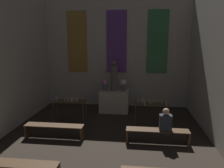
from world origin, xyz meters
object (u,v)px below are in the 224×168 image
person_seated (166,121)px  candle_rack_left (69,104)px  altar (114,101)px  candle_rack_right (152,107)px  pew_third_left (17,168)px  statue (114,77)px  pew_back_left (54,128)px  flower_vase_right (124,84)px  pew_back_right (157,133)px  flower_vase_left (105,84)px

person_seated → candle_rack_left: bearing=158.7°
altar → candle_rack_right: (1.50, -1.52, 0.27)m
candle_rack_left → pew_third_left: 3.53m
statue → pew_third_left: statue is taller
statue → pew_back_left: size_ratio=0.68×
flower_vase_right → pew_back_right: size_ratio=0.26×
pew_third_left → pew_back_left: 2.20m
altar → flower_vase_right: flower_vase_right is taller
candle_rack_right → pew_third_left: size_ratio=0.64×
candle_rack_left → flower_vase_right: bearing=38.6°
flower_vase_left → pew_back_right: size_ratio=0.26×
flower_vase_right → pew_third_left: (-2.01, -5.03, -0.91)m
flower_vase_left → pew_back_right: flower_vase_left is taller
statue → flower_vase_right: size_ratio=2.63×
statue → pew_back_left: statue is taller
statue → candle_rack_right: statue is taller
candle_rack_left → flower_vase_left: bearing=54.0°
statue → person_seated: size_ratio=1.89×
pew_back_left → statue: bearing=60.3°
altar → pew_third_left: altar is taller
pew_back_left → person_seated: bearing=0.0°
statue → flower_vase_right: 0.51m
flower_vase_left → candle_rack_right: (1.91, -1.52, -0.48)m
person_seated → altar: bearing=123.0°
candle_rack_left → pew_back_right: size_ratio=0.64×
pew_third_left → person_seated: bearing=32.6°
altar → pew_third_left: (-1.61, -5.03, -0.16)m
altar → flower_vase_right: size_ratio=2.53×
statue → candle_rack_right: 2.28m
altar → flower_vase_left: (-0.40, -0.00, 0.75)m
flower_vase_right → candle_rack_left: flower_vase_right is taller
candle_rack_left → person_seated: person_seated is taller
flower_vase_right → candle_rack_left: 2.49m
flower_vase_right → pew_third_left: 5.49m
altar → candle_rack_left: candle_rack_left is taller
flower_vase_right → pew_back_right: 3.21m
flower_vase_left → person_seated: size_ratio=0.72×
flower_vase_right → person_seated: (1.43, -2.83, -0.50)m
statue → flower_vase_right: (0.40, 0.00, -0.31)m
altar → statue: (0.00, -0.00, 1.06)m
pew_back_left → person_seated: (3.45, 0.00, 0.41)m
candle_rack_left → pew_third_left: bearing=-91.7°
candle_rack_left → pew_back_left: (-0.10, -1.30, -0.43)m
candle_rack_right → pew_back_right: (0.11, -1.30, -0.43)m
statue → candle_rack_left: 2.29m
candle_rack_right → flower_vase_left: bearing=141.4°
pew_third_left → pew_back_left: bearing=90.0°
flower_vase_right → statue: bearing=180.0°
altar → candle_rack_right: size_ratio=1.04×
candle_rack_right → statue: bearing=134.7°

